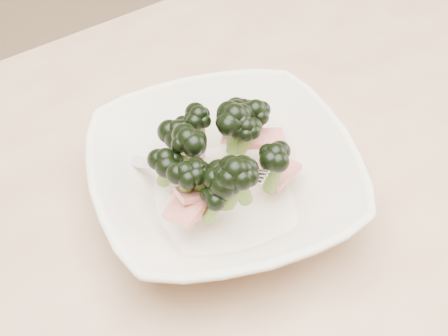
{
  "coord_description": "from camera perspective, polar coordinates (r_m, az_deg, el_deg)",
  "views": [
    {
      "loc": [
        -0.15,
        -0.31,
        1.26
      ],
      "look_at": [
        0.09,
        0.04,
        0.8
      ],
      "focal_mm": 50.0,
      "sensor_mm": 36.0,
      "label": 1
    }
  ],
  "objects": [
    {
      "name": "broccoli_dish",
      "position": [
        0.63,
        -0.07,
        -0.61
      ],
      "size": [
        0.33,
        0.33,
        0.11
      ],
      "color": "beige",
      "rests_on": "dining_table"
    },
    {
      "name": "dining_table",
      "position": [
        0.7,
        -4.84,
        -13.47
      ],
      "size": [
        1.2,
        0.8,
        0.75
      ],
      "color": "tan",
      "rests_on": "ground"
    }
  ]
}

